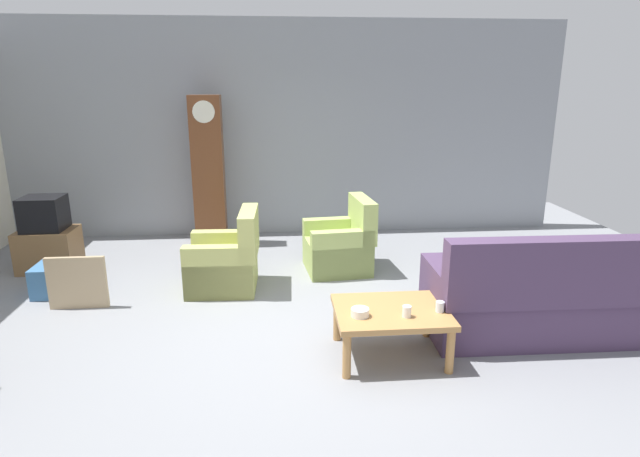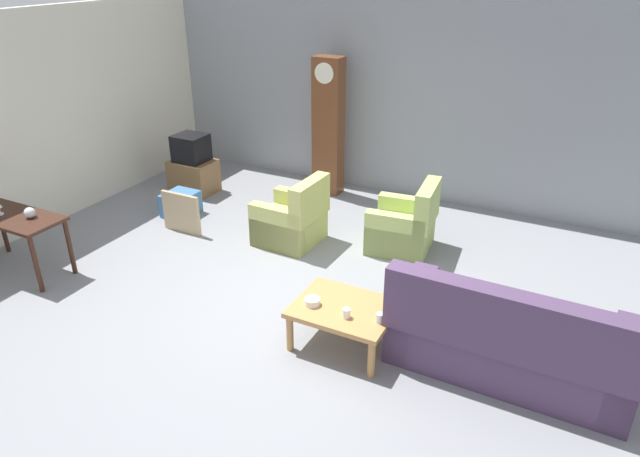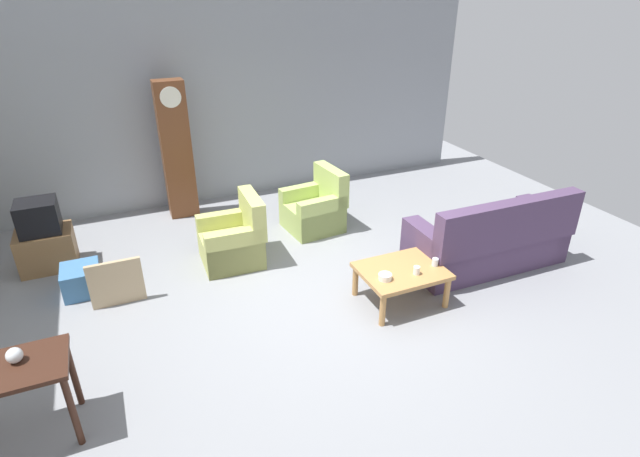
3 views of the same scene
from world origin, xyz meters
name	(u,v)px [view 1 (image 1 of 3)]	position (x,y,z in m)	size (l,w,h in m)	color
ground_plane	(301,335)	(0.00, 0.00, 0.00)	(10.40, 10.40, 0.00)	gray
garage_door_wall	(288,130)	(0.00, 3.60, 1.60)	(8.40, 0.16, 3.20)	gray
couch_floral	(544,300)	(2.24, -0.19, 0.36)	(2.11, 0.91, 1.04)	#4C3856
armchair_olive_near	(226,263)	(-0.79, 1.25, 0.31)	(0.81, 0.79, 0.92)	#B7BC66
armchair_olive_far	(341,247)	(0.60, 1.74, 0.31)	(0.86, 0.83, 0.92)	#ABC167
coffee_table_wood	(391,316)	(0.75, -0.44, 0.37)	(0.96, 0.76, 0.44)	#B27F47
grandfather_clock	(208,171)	(-1.16, 3.06, 1.07)	(0.44, 0.30, 2.13)	brown
tv_stand_cabinet	(49,250)	(-3.08, 2.08, 0.26)	(0.68, 0.52, 0.52)	brown
tv_crt	(44,213)	(-3.08, 2.08, 0.73)	(0.48, 0.44, 0.42)	black
framed_picture_leaning	(77,283)	(-2.29, 0.83, 0.28)	(0.60, 0.05, 0.56)	tan
storage_box_blue	(57,279)	(-2.68, 1.27, 0.17)	(0.43, 0.47, 0.34)	teal
cup_white_porcelain	(407,311)	(0.84, -0.60, 0.48)	(0.07, 0.07, 0.09)	white
cup_blue_rimmed	(440,307)	(1.15, -0.52, 0.48)	(0.07, 0.07, 0.09)	silver
bowl_white_stacked	(360,312)	(0.46, -0.55, 0.47)	(0.15, 0.15, 0.07)	white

